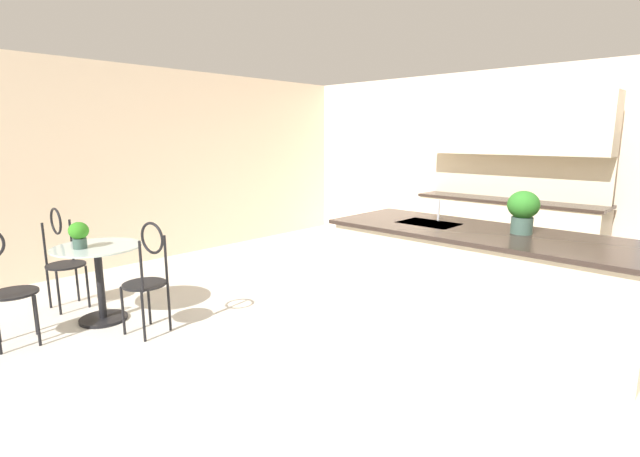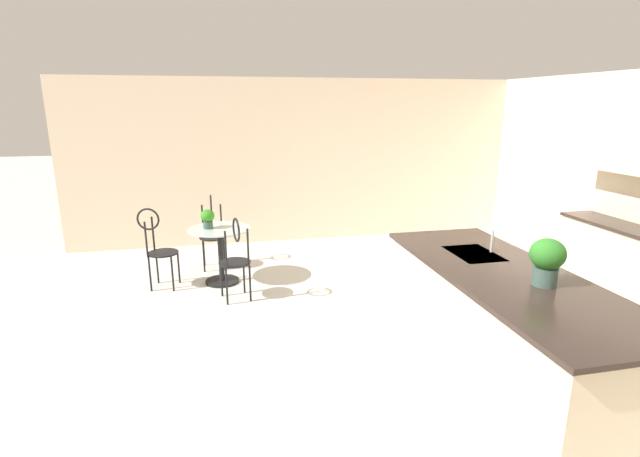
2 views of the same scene
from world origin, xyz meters
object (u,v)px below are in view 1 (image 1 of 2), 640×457
object	(u,v)px
bistro_table	(100,276)
potted_plant_on_table	(79,233)
potted_plant_counter_near	(523,209)
chair_by_island	(148,273)
chair_toward_desk	(3,281)
chair_near_window	(63,253)

from	to	relation	value
bistro_table	potted_plant_on_table	size ratio (longest dim) A/B	3.22
potted_plant_counter_near	chair_by_island	bearing A→B (deg)	-135.90
chair_by_island	potted_plant_on_table	world-z (taller)	chair_by_island
chair_toward_desk	chair_near_window	bearing A→B (deg)	134.43
chair_toward_desk	potted_plant_on_table	world-z (taller)	chair_toward_desk
bistro_table	potted_plant_counter_near	distance (m)	3.95
chair_near_window	chair_toward_desk	bearing A→B (deg)	-45.57
bistro_table	potted_plant_counter_near	xyz separation A→B (m)	(3.01, 2.46, 0.69)
potted_plant_counter_near	potted_plant_on_table	bearing A→B (deg)	-139.37
chair_near_window	chair_by_island	size ratio (longest dim) A/B	1.00
chair_toward_desk	potted_plant_counter_near	size ratio (longest dim) A/B	2.76
chair_near_window	potted_plant_on_table	world-z (taller)	chair_near_window
chair_by_island	chair_toward_desk	size ratio (longest dim) A/B	1.00
chair_near_window	chair_toward_desk	xyz separation A→B (m)	(0.66, -0.67, 0.00)
bistro_table	chair_near_window	world-z (taller)	chair_near_window
chair_by_island	potted_plant_on_table	xyz separation A→B (m)	(-0.67, -0.31, 0.31)
potted_plant_on_table	chair_by_island	bearing A→B (deg)	24.88
chair_near_window	potted_plant_counter_near	xyz separation A→B (m)	(3.67, 2.56, 0.56)
bistro_table	chair_near_window	bearing A→B (deg)	-171.48
chair_near_window	potted_plant_counter_near	distance (m)	4.51
chair_near_window	chair_by_island	xyz separation A→B (m)	(1.30, 0.27, 0.00)
chair_near_window	chair_by_island	world-z (taller)	same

